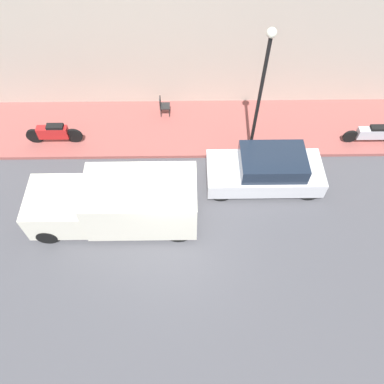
{
  "coord_description": "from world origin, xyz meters",
  "views": [
    {
      "loc": [
        -6.18,
        -0.31,
        10.97
      ],
      "look_at": [
        1.08,
        -0.4,
        0.6
      ],
      "focal_mm": 35.0,
      "sensor_mm": 36.0,
      "label": 1
    }
  ],
  "objects_px": {
    "parked_car": "(266,170)",
    "motorcycle_red": "(54,133)",
    "cafe_chair": "(163,105)",
    "streetlamp": "(262,83)",
    "scooter_silver": "(372,133)",
    "delivery_van": "(116,203)"
  },
  "relations": [
    {
      "from": "parked_car",
      "to": "motorcycle_red",
      "type": "height_order",
      "value": "parked_car"
    },
    {
      "from": "cafe_chair",
      "to": "streetlamp",
      "type": "bearing_deg",
      "value": -120.26
    },
    {
      "from": "streetlamp",
      "to": "cafe_chair",
      "type": "bearing_deg",
      "value": 59.74
    },
    {
      "from": "streetlamp",
      "to": "scooter_silver",
      "type": "bearing_deg",
      "value": -86.05
    },
    {
      "from": "parked_car",
      "to": "scooter_silver",
      "type": "bearing_deg",
      "value": -67.05
    },
    {
      "from": "cafe_chair",
      "to": "parked_car",
      "type": "bearing_deg",
      "value": -132.88
    },
    {
      "from": "motorcycle_red",
      "to": "delivery_van",
      "type": "bearing_deg",
      "value": -140.97
    },
    {
      "from": "parked_car",
      "to": "streetlamp",
      "type": "bearing_deg",
      "value": 13.54
    },
    {
      "from": "parked_car",
      "to": "motorcycle_red",
      "type": "distance_m",
      "value": 8.09
    },
    {
      "from": "parked_car",
      "to": "streetlamp",
      "type": "distance_m",
      "value": 2.98
    },
    {
      "from": "motorcycle_red",
      "to": "streetlamp",
      "type": "height_order",
      "value": "streetlamp"
    },
    {
      "from": "parked_car",
      "to": "streetlamp",
      "type": "xyz_separation_m",
      "value": [
        1.5,
        0.36,
        2.55
      ]
    },
    {
      "from": "parked_car",
      "to": "motorcycle_red",
      "type": "xyz_separation_m",
      "value": [
        1.96,
        7.85,
        -0.06
      ]
    },
    {
      "from": "delivery_van",
      "to": "streetlamp",
      "type": "bearing_deg",
      "value": -57.55
    },
    {
      "from": "delivery_van",
      "to": "cafe_chair",
      "type": "distance_m",
      "value": 5.14
    },
    {
      "from": "parked_car",
      "to": "cafe_chair",
      "type": "bearing_deg",
      "value": 47.12
    },
    {
      "from": "streetlamp",
      "to": "cafe_chair",
      "type": "height_order",
      "value": "streetlamp"
    },
    {
      "from": "delivery_van",
      "to": "cafe_chair",
      "type": "bearing_deg",
      "value": -14.98
    },
    {
      "from": "streetlamp",
      "to": "parked_car",
      "type": "bearing_deg",
      "value": -166.46
    },
    {
      "from": "delivery_van",
      "to": "streetlamp",
      "type": "xyz_separation_m",
      "value": [
        2.99,
        -4.7,
        2.28
      ]
    },
    {
      "from": "parked_car",
      "to": "delivery_van",
      "type": "height_order",
      "value": "delivery_van"
    },
    {
      "from": "parked_car",
      "to": "delivery_van",
      "type": "xyz_separation_m",
      "value": [
        -1.49,
        5.06,
        0.27
      ]
    }
  ]
}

